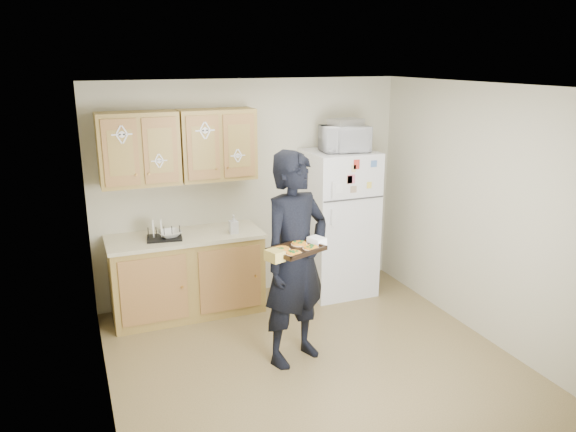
{
  "coord_description": "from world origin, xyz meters",
  "views": [
    {
      "loc": [
        -1.94,
        -4.21,
        2.73
      ],
      "look_at": [
        -0.08,
        0.45,
        1.3
      ],
      "focal_mm": 35.0,
      "sensor_mm": 36.0,
      "label": 1
    }
  ],
  "objects_px": {
    "person": "(296,260)",
    "baking_tray": "(296,250)",
    "dish_rack": "(164,232)",
    "refrigerator": "(338,223)",
    "microwave": "(345,139)"
  },
  "relations": [
    {
      "from": "person",
      "to": "baking_tray",
      "type": "bearing_deg",
      "value": -132.33
    },
    {
      "from": "baking_tray",
      "to": "dish_rack",
      "type": "height_order",
      "value": "baking_tray"
    },
    {
      "from": "refrigerator",
      "to": "baking_tray",
      "type": "relative_size",
      "value": 4.0
    },
    {
      "from": "person",
      "to": "microwave",
      "type": "distance_m",
      "value": 1.87
    },
    {
      "from": "person",
      "to": "dish_rack",
      "type": "relative_size",
      "value": 5.51
    },
    {
      "from": "microwave",
      "to": "dish_rack",
      "type": "distance_m",
      "value": 2.23
    },
    {
      "from": "baking_tray",
      "to": "microwave",
      "type": "xyz_separation_m",
      "value": [
        1.21,
        1.51,
        0.67
      ]
    },
    {
      "from": "person",
      "to": "baking_tray",
      "type": "height_order",
      "value": "person"
    },
    {
      "from": "refrigerator",
      "to": "baking_tray",
      "type": "xyz_separation_m",
      "value": [
        -1.19,
        -1.56,
        0.33
      ]
    },
    {
      "from": "refrigerator",
      "to": "dish_rack",
      "type": "distance_m",
      "value": 2.03
    },
    {
      "from": "baking_tray",
      "to": "dish_rack",
      "type": "relative_size",
      "value": 1.19
    },
    {
      "from": "refrigerator",
      "to": "baking_tray",
      "type": "bearing_deg",
      "value": -127.19
    },
    {
      "from": "dish_rack",
      "to": "refrigerator",
      "type": "bearing_deg",
      "value": -0.11
    },
    {
      "from": "person",
      "to": "baking_tray",
      "type": "relative_size",
      "value": 4.63
    },
    {
      "from": "refrigerator",
      "to": "dish_rack",
      "type": "xyz_separation_m",
      "value": [
        -2.02,
        0.0,
        0.12
      ]
    }
  ]
}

